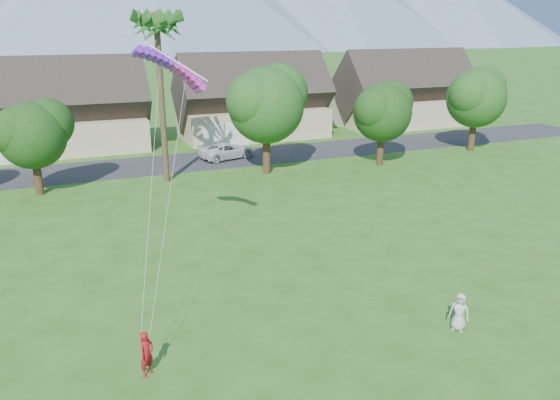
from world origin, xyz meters
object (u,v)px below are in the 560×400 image
kite_flyer (147,354)px  parked_car (227,151)px  watcher (459,312)px  parafoil_kite (172,65)px

kite_flyer → parked_car: kite_flyer is taller
kite_flyer → watcher: (11.84, -1.57, -0.04)m
parked_car → parafoil_kite: bearing=142.5°
kite_flyer → watcher: size_ratio=1.05×
watcher → parafoil_kite: size_ratio=0.46×
kite_flyer → watcher: bearing=-50.0°
parked_car → parafoil_kite: size_ratio=1.50×
parked_car → kite_flyer: bearing=142.8°
watcher → parked_car: size_ratio=0.31×
watcher → parked_car: watcher is taller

